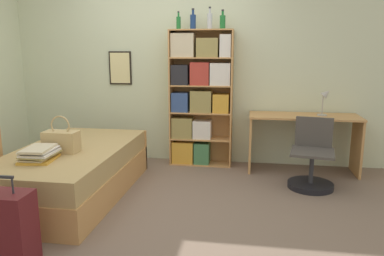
{
  "coord_description": "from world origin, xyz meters",
  "views": [
    {
      "loc": [
        1.15,
        -3.62,
        1.56
      ],
      "look_at": [
        0.54,
        0.2,
        0.75
      ],
      "focal_mm": 35.0,
      "sensor_mm": 36.0,
      "label": 1
    }
  ],
  "objects": [
    {
      "name": "bottle_clear",
      "position": [
        0.59,
        1.34,
        1.93
      ],
      "size": [
        0.07,
        0.07,
        0.28
      ],
      "color": "#B7BCC1",
      "rests_on": "bookcase"
    },
    {
      "name": "desk_chair",
      "position": [
        1.87,
        0.67,
        0.24
      ],
      "size": [
        0.54,
        0.54,
        0.79
      ],
      "color": "black",
      "rests_on": "ground_plane"
    },
    {
      "name": "bed",
      "position": [
        -0.74,
        0.02,
        0.26
      ],
      "size": [
        1.1,
        2.04,
        0.53
      ],
      "color": "tan",
      "rests_on": "ground_plane"
    },
    {
      "name": "desk_lamp",
      "position": [
        2.07,
        1.24,
        0.98
      ],
      "size": [
        0.17,
        0.12,
        0.36
      ],
      "color": "#ADA89E",
      "rests_on": "desk"
    },
    {
      "name": "handbag",
      "position": [
        -0.76,
        -0.15,
        0.64
      ],
      "size": [
        0.35,
        0.19,
        0.38
      ],
      "color": "tan",
      "rests_on": "bed"
    },
    {
      "name": "book_stack_on_bed",
      "position": [
        -0.83,
        -0.46,
        0.59
      ],
      "size": [
        0.33,
        0.39,
        0.13
      ],
      "color": "gold",
      "rests_on": "bed"
    },
    {
      "name": "wall_back",
      "position": [
        -0.0,
        1.55,
        1.3
      ],
      "size": [
        10.0,
        0.09,
        2.6
      ],
      "color": "beige",
      "rests_on": "ground_plane"
    },
    {
      "name": "suitcase",
      "position": [
        -0.63,
        -1.36,
        0.28
      ],
      "size": [
        0.48,
        0.24,
        0.69
      ],
      "color": "#5B191E",
      "rests_on": "ground_plane"
    },
    {
      "name": "bookcase",
      "position": [
        0.45,
        1.35,
        0.94
      ],
      "size": [
        0.84,
        0.29,
        1.82
      ],
      "color": "tan",
      "rests_on": "ground_plane"
    },
    {
      "name": "desk",
      "position": [
        1.83,
        1.24,
        0.53
      ],
      "size": [
        1.38,
        0.53,
        0.74
      ],
      "color": "tan",
      "rests_on": "ground_plane"
    },
    {
      "name": "bottle_brown",
      "position": [
        0.37,
        1.36,
        1.92
      ],
      "size": [
        0.08,
        0.08,
        0.26
      ],
      "color": "navy",
      "rests_on": "bookcase"
    },
    {
      "name": "ground_plane",
      "position": [
        0.0,
        0.0,
        0.0
      ],
      "size": [
        14.0,
        14.0,
        0.0
      ],
      "primitive_type": "plane",
      "color": "#756051"
    },
    {
      "name": "bottle_blue",
      "position": [
        0.76,
        1.33,
        1.91
      ],
      "size": [
        0.07,
        0.07,
        0.24
      ],
      "color": "#1E6B2D",
      "rests_on": "bookcase"
    },
    {
      "name": "bottle_green",
      "position": [
        0.18,
        1.36,
        1.91
      ],
      "size": [
        0.06,
        0.06,
        0.23
      ],
      "color": "#1E6B2D",
      "rests_on": "bookcase"
    }
  ]
}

